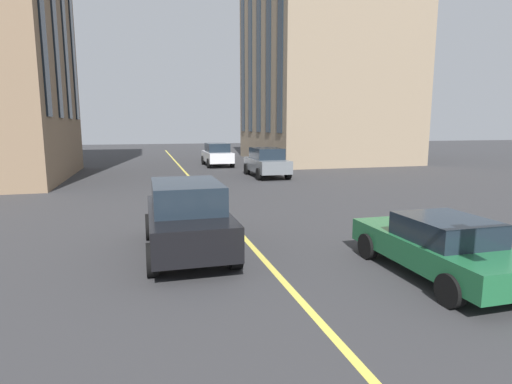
% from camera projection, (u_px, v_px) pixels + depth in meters
% --- Properties ---
extents(lane_centre_line, '(80.00, 0.16, 0.01)m').
position_uv_depth(lane_centre_line, '(213.00, 203.00, 17.67)').
color(lane_centre_line, '#D8C64C').
rests_on(lane_centre_line, ground_plane).
extents(car_black_mid, '(4.70, 2.14, 1.88)m').
position_uv_depth(car_black_mid, '(187.00, 217.00, 10.69)').
color(car_black_mid, black).
rests_on(car_black_mid, ground_plane).
extents(car_green_parked_b, '(4.40, 1.95, 1.37)m').
position_uv_depth(car_green_parked_b, '(439.00, 246.00, 9.02)').
color(car_green_parked_b, '#1E6038').
rests_on(car_green_parked_b, ground_plane).
extents(car_grey_far, '(4.70, 2.14, 1.88)m').
position_uv_depth(car_grey_far, '(267.00, 162.00, 26.68)').
color(car_grey_far, slate).
rests_on(car_grey_far, ground_plane).
extents(car_white_oncoming, '(4.70, 2.14, 1.88)m').
position_uv_depth(car_white_oncoming, '(217.00, 154.00, 33.82)').
color(car_white_oncoming, silver).
rests_on(car_white_oncoming, ground_plane).
extents(building_right_near, '(15.13, 12.61, 19.58)m').
position_uv_depth(building_right_near, '(323.00, 55.00, 38.14)').
color(building_right_near, gray).
rests_on(building_right_near, ground_plane).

